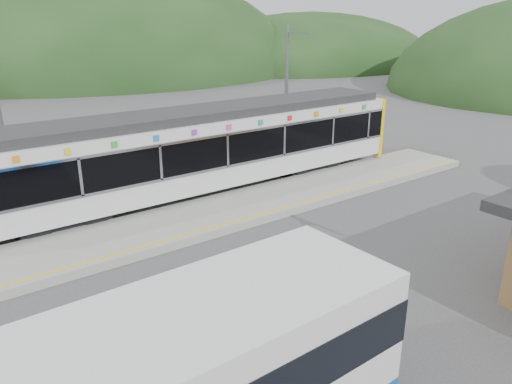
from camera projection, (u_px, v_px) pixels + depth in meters
ground at (288, 241)px, 17.39m from camera, size 120.00×120.00×0.00m
hills at (315, 173)px, 24.86m from camera, size 146.00×149.00×26.00m
platform at (235, 209)px, 19.84m from camera, size 26.00×3.20×0.30m
yellow_line at (254, 216)px, 18.80m from camera, size 26.00×0.10×0.01m
train at (199, 149)px, 21.26m from camera, size 20.44×3.01×3.74m
catenary_mast_west at (1, 122)px, 18.73m from camera, size 0.18×1.80×7.00m
catenary_mast_east at (287, 90)px, 26.58m from camera, size 0.18×1.80×7.00m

